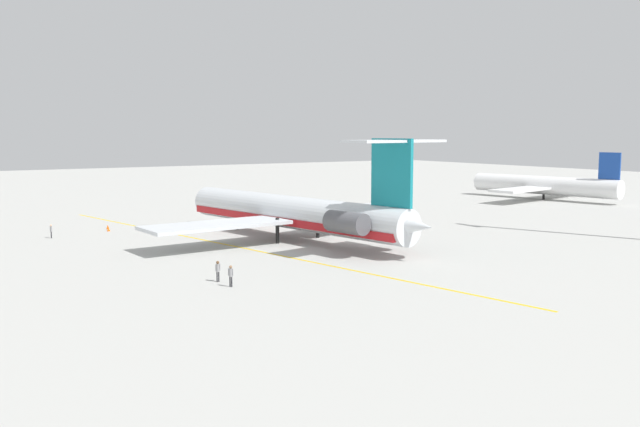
{
  "coord_description": "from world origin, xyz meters",
  "views": [
    {
      "loc": [
        67.88,
        -27.13,
        12.52
      ],
      "look_at": [
        -0.44,
        16.28,
        2.81
      ],
      "focal_mm": 37.83,
      "sensor_mm": 36.0,
      "label": 1
    }
  ],
  "objects_px": {
    "ground_crew_portside": "(218,269)",
    "safety_cone_nose": "(108,229)",
    "main_jetliner": "(298,213)",
    "ground_crew_near_tail": "(231,273)",
    "ground_crew_near_nose": "(51,229)",
    "safety_cone_wingtip": "(108,227)",
    "airliner_far_left": "(540,185)"
  },
  "relations": [
    {
      "from": "ground_crew_portside",
      "to": "safety_cone_nose",
      "type": "distance_m",
      "value": 34.83
    },
    {
      "from": "main_jetliner",
      "to": "ground_crew_portside",
      "type": "height_order",
      "value": "main_jetliner"
    },
    {
      "from": "ground_crew_near_tail",
      "to": "safety_cone_nose",
      "type": "xyz_separation_m",
      "value": [
        -37.15,
        0.12,
        -0.86
      ]
    },
    {
      "from": "ground_crew_near_nose",
      "to": "safety_cone_nose",
      "type": "bearing_deg",
      "value": 15.91
    },
    {
      "from": "ground_crew_near_nose",
      "to": "safety_cone_nose",
      "type": "xyz_separation_m",
      "value": [
        -2.1,
        7.33,
        -0.78
      ]
    },
    {
      "from": "main_jetliner",
      "to": "ground_crew_portside",
      "type": "relative_size",
      "value": 22.78
    },
    {
      "from": "ground_crew_portside",
      "to": "safety_cone_wingtip",
      "type": "height_order",
      "value": "ground_crew_portside"
    },
    {
      "from": "ground_crew_portside",
      "to": "safety_cone_wingtip",
      "type": "xyz_separation_m",
      "value": [
        -36.86,
        0.7,
        -0.87
      ]
    },
    {
      "from": "airliner_far_left",
      "to": "safety_cone_wingtip",
      "type": "xyz_separation_m",
      "value": [
        -3.39,
        -80.32,
        -2.41
      ]
    },
    {
      "from": "ground_crew_near_tail",
      "to": "safety_cone_nose",
      "type": "height_order",
      "value": "ground_crew_near_tail"
    },
    {
      "from": "ground_crew_near_tail",
      "to": "safety_cone_wingtip",
      "type": "xyz_separation_m",
      "value": [
        -39.18,
        0.58,
        -0.86
      ]
    },
    {
      "from": "main_jetliner",
      "to": "airliner_far_left",
      "type": "relative_size",
      "value": 1.35
    },
    {
      "from": "main_jetliner",
      "to": "safety_cone_wingtip",
      "type": "height_order",
      "value": "main_jetliner"
    },
    {
      "from": "airliner_far_left",
      "to": "ground_crew_portside",
      "type": "relative_size",
      "value": 16.93
    },
    {
      "from": "airliner_far_left",
      "to": "safety_cone_nose",
      "type": "height_order",
      "value": "airliner_far_left"
    },
    {
      "from": "ground_crew_portside",
      "to": "safety_cone_nose",
      "type": "xyz_separation_m",
      "value": [
        -34.82,
        0.23,
        -0.87
      ]
    },
    {
      "from": "main_jetliner",
      "to": "ground_crew_near_nose",
      "type": "xyz_separation_m",
      "value": [
        -17.3,
        -24.04,
        -2.22
      ]
    },
    {
      "from": "airliner_far_left",
      "to": "safety_cone_nose",
      "type": "xyz_separation_m",
      "value": [
        -1.35,
        -80.78,
        -2.41
      ]
    },
    {
      "from": "airliner_far_left",
      "to": "ground_crew_near_tail",
      "type": "distance_m",
      "value": 88.48
    },
    {
      "from": "ground_crew_near_tail",
      "to": "main_jetliner",
      "type": "bearing_deg",
      "value": 6.98
    },
    {
      "from": "airliner_far_left",
      "to": "ground_crew_near_tail",
      "type": "relative_size",
      "value": 16.94
    },
    {
      "from": "ground_crew_portside",
      "to": "airliner_far_left",
      "type": "bearing_deg",
      "value": 118.77
    },
    {
      "from": "main_jetliner",
      "to": "safety_cone_wingtip",
      "type": "relative_size",
      "value": 74.53
    },
    {
      "from": "ground_crew_near_nose",
      "to": "ground_crew_portside",
      "type": "xyz_separation_m",
      "value": [
        32.73,
        7.09,
        0.09
      ]
    },
    {
      "from": "safety_cone_nose",
      "to": "safety_cone_wingtip",
      "type": "bearing_deg",
      "value": 167.17
    },
    {
      "from": "main_jetliner",
      "to": "airliner_far_left",
      "type": "distance_m",
      "value": 66.56
    },
    {
      "from": "main_jetliner",
      "to": "safety_cone_nose",
      "type": "xyz_separation_m",
      "value": [
        -19.4,
        -16.72,
        -2.99
      ]
    },
    {
      "from": "ground_crew_near_tail",
      "to": "safety_cone_nose",
      "type": "relative_size",
      "value": 3.27
    },
    {
      "from": "ground_crew_near_nose",
      "to": "ground_crew_near_tail",
      "type": "distance_m",
      "value": 35.78
    },
    {
      "from": "ground_crew_near_nose",
      "to": "ground_crew_portside",
      "type": "relative_size",
      "value": 0.92
    },
    {
      "from": "ground_crew_near_tail",
      "to": "safety_cone_nose",
      "type": "bearing_deg",
      "value": 50.29
    },
    {
      "from": "ground_crew_near_nose",
      "to": "safety_cone_wingtip",
      "type": "height_order",
      "value": "ground_crew_near_nose"
    }
  ]
}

